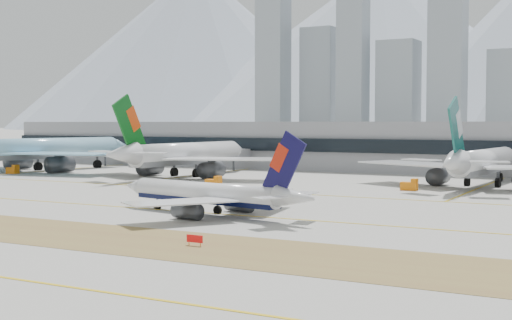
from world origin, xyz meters
The scene contains 11 objects.
ground centered at (0.00, 0.00, 0.00)m, with size 3000.00×3000.00×0.00m, color #A8A59D.
taxiing_airliner centered at (7.22, -6.97, 3.30)m, with size 40.50×34.73×13.71m.
widebody_korean centered at (-93.17, 56.67, 6.33)m, with size 65.35×64.96×23.82m.
widebody_eva centered at (-42.45, 57.82, 5.84)m, with size 61.58×60.26×21.97m.
widebody_cathay centered at (34.99, 64.77, 5.42)m, with size 57.07×55.92×20.38m.
terminal centered at (0.00, 114.84, 7.50)m, with size 280.00×43.10×15.00m.
hold_sign_right centered at (20.49, -32.00, 0.88)m, with size 2.20×0.15×1.35m.
gse_b centered at (-18.33, 35.03, 1.05)m, with size 3.55×2.00×2.60m.
gse_c centered at (23.00, 48.82, 1.05)m, with size 3.55×2.00×2.60m.
gse_a centered at (-92.24, 44.37, 1.05)m, with size 3.55×2.00×2.60m.
city_skyline centered at (-106.76, 453.42, 49.80)m, with size 342.00×49.80×140.00m.
Camera 1 is at (66.85, -102.35, 14.67)m, focal length 50.00 mm.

